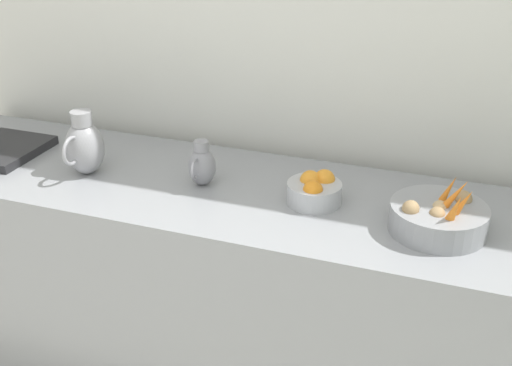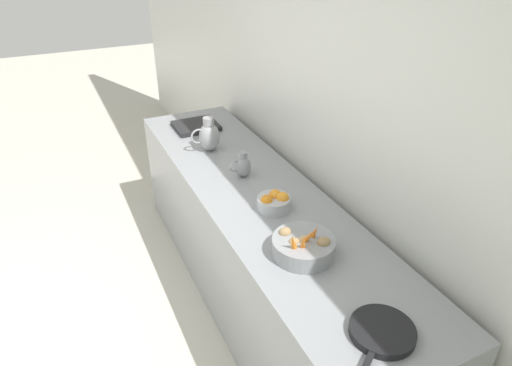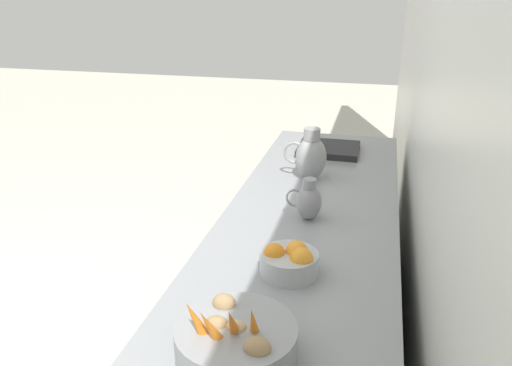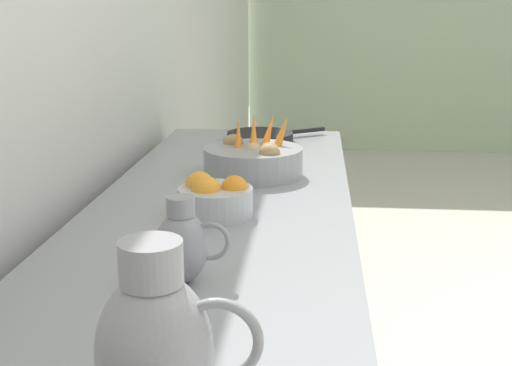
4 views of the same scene
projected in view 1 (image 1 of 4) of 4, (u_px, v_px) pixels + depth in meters
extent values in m
cube|color=silver|center=(426.00, 9.00, 2.31)|extent=(0.10, 9.47, 3.00)
cube|color=gray|center=(254.00, 292.00, 2.53)|extent=(0.72, 2.96, 0.89)
cylinder|color=gray|center=(438.00, 218.00, 2.06)|extent=(0.32, 0.32, 0.09)
torus|color=gray|center=(437.00, 229.00, 2.08)|extent=(0.19, 0.19, 0.01)
cone|color=orange|center=(462.00, 205.00, 1.97)|extent=(0.07, 0.09, 0.13)
cone|color=orange|center=(454.00, 196.00, 2.02)|extent=(0.04, 0.10, 0.13)
cone|color=orange|center=(448.00, 191.00, 2.07)|extent=(0.03, 0.07, 0.12)
cone|color=orange|center=(454.00, 210.00, 1.94)|extent=(0.08, 0.08, 0.13)
ellipsoid|color=#9E7F56|center=(463.00, 199.00, 2.08)|extent=(0.07, 0.06, 0.05)
ellipsoid|color=#9E7F56|center=(437.00, 214.00, 2.00)|extent=(0.06, 0.05, 0.04)
ellipsoid|color=tan|center=(440.00, 207.00, 2.05)|extent=(0.06, 0.05, 0.04)
ellipsoid|color=#9E7F56|center=(411.00, 209.00, 2.02)|extent=(0.06, 0.06, 0.05)
cylinder|color=#ADAFB5|center=(314.00, 193.00, 2.25)|extent=(0.19, 0.19, 0.08)
sphere|color=orange|center=(310.00, 181.00, 2.26)|extent=(0.08, 0.08, 0.08)
sphere|color=orange|center=(313.00, 190.00, 2.19)|extent=(0.07, 0.07, 0.07)
sphere|color=orange|center=(324.00, 180.00, 2.26)|extent=(0.08, 0.08, 0.08)
ellipsoid|color=#939399|center=(85.00, 148.00, 2.44)|extent=(0.15, 0.15, 0.21)
cylinder|color=#939399|center=(81.00, 118.00, 2.39)|extent=(0.08, 0.08, 0.06)
torus|color=#939399|center=(72.00, 151.00, 2.37)|extent=(0.11, 0.01, 0.11)
ellipsoid|color=gray|center=(202.00, 167.00, 2.37)|extent=(0.10, 0.10, 0.15)
cylinder|color=gray|center=(201.00, 146.00, 2.33)|extent=(0.06, 0.06, 0.04)
torus|color=gray|center=(196.00, 169.00, 2.31)|extent=(0.08, 0.01, 0.08)
cube|color=#232326|center=(4.00, 150.00, 2.65)|extent=(0.34, 0.30, 0.04)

